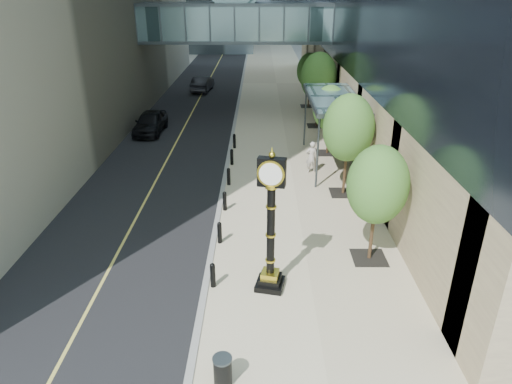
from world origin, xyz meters
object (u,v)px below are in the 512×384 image
(street_clock, at_px, (271,232))
(car_near, at_px, (150,122))
(pedestrian, at_px, (312,157))
(trash_bin, at_px, (223,372))
(car_far, at_px, (202,84))

(street_clock, height_order, car_near, street_clock)
(street_clock, relative_size, pedestrian, 2.77)
(street_clock, bearing_deg, trash_bin, -95.06)
(trash_bin, distance_m, car_far, 39.84)
(street_clock, distance_m, car_far, 35.54)
(car_near, xyz_separation_m, car_far, (2.25, 15.22, -0.05))
(car_near, bearing_deg, trash_bin, -71.42)
(pedestrian, bearing_deg, car_near, -41.17)
(street_clock, relative_size, trash_bin, 5.97)
(trash_bin, height_order, car_far, car_far)
(car_near, distance_m, car_far, 15.39)
(car_near, bearing_deg, street_clock, -64.23)
(street_clock, xyz_separation_m, car_far, (-6.50, 34.91, -1.59))
(pedestrian, height_order, car_far, pedestrian)
(trash_bin, bearing_deg, car_far, 97.31)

